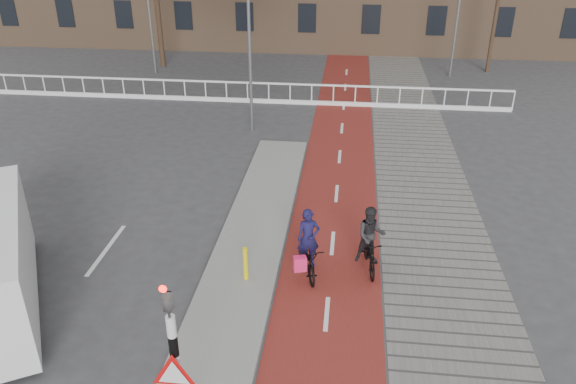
# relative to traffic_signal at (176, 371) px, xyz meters

# --- Properties ---
(ground) EXTENTS (120.00, 120.00, 0.00)m
(ground) POSITION_rel_traffic_signal_xyz_m (0.60, 2.02, -1.99)
(ground) COLOR #38383A
(ground) RESTS_ON ground
(bike_lane) EXTENTS (2.50, 60.00, 0.01)m
(bike_lane) POSITION_rel_traffic_signal_xyz_m (2.10, 12.02, -1.98)
(bike_lane) COLOR maroon
(bike_lane) RESTS_ON ground
(sidewalk) EXTENTS (3.00, 60.00, 0.01)m
(sidewalk) POSITION_rel_traffic_signal_xyz_m (4.90, 12.02, -1.98)
(sidewalk) COLOR slate
(sidewalk) RESTS_ON ground
(curb_island) EXTENTS (1.80, 16.00, 0.12)m
(curb_island) POSITION_rel_traffic_signal_xyz_m (-0.10, 6.02, -1.93)
(curb_island) COLOR gray
(curb_island) RESTS_ON ground
(traffic_signal) EXTENTS (0.80, 0.80, 3.68)m
(traffic_signal) POSITION_rel_traffic_signal_xyz_m (0.00, 0.00, 0.00)
(traffic_signal) COLOR black
(traffic_signal) RESTS_ON curb_island
(bollard) EXTENTS (0.12, 0.12, 0.86)m
(bollard) POSITION_rel_traffic_signal_xyz_m (0.09, 5.00, -1.44)
(bollard) COLOR yellow
(bollard) RESTS_ON curb_island
(cyclist_near) EXTENTS (1.01, 1.76, 1.76)m
(cyclist_near) POSITION_rel_traffic_signal_xyz_m (1.54, 5.56, -1.39)
(cyclist_near) COLOR black
(cyclist_near) RESTS_ON bike_lane
(cyclist_far) EXTENTS (0.80, 1.64, 1.74)m
(cyclist_far) POSITION_rel_traffic_signal_xyz_m (3.05, 5.90, -1.26)
(cyclist_far) COLOR black
(cyclist_far) RESTS_ON bike_lane
(railing) EXTENTS (28.00, 0.10, 0.99)m
(railing) POSITION_rel_traffic_signal_xyz_m (-4.40, 19.02, -1.68)
(railing) COLOR silver
(railing) RESTS_ON ground
(tree_right) EXTENTS (0.21, 0.21, 6.89)m
(tree_right) POSITION_rel_traffic_signal_xyz_m (9.88, 25.99, 1.45)
(tree_right) COLOR black
(tree_right) RESTS_ON ground
(streetlight_near) EXTENTS (0.12, 0.12, 8.84)m
(streetlight_near) POSITION_rel_traffic_signal_xyz_m (-1.56, 15.38, 2.43)
(streetlight_near) COLOR slate
(streetlight_near) RESTS_ON ground
(streetlight_right) EXTENTS (0.12, 0.12, 7.58)m
(streetlight_right) POSITION_rel_traffic_signal_xyz_m (7.70, 24.86, 1.80)
(streetlight_right) COLOR slate
(streetlight_right) RESTS_ON ground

